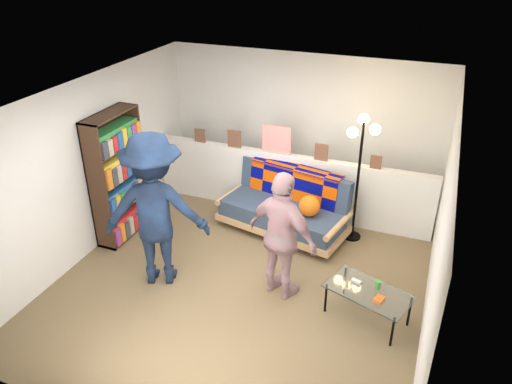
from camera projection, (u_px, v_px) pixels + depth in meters
ground at (245, 276)px, 6.57m from camera, size 5.00×5.00×0.00m
room_shell at (258, 145)px, 6.18m from camera, size 4.60×5.05×2.45m
half_wall_ledge at (288, 184)px, 7.82m from camera, size 4.45×0.15×1.00m
ledge_decor at (275, 143)px, 7.56m from camera, size 2.97×0.02×0.45m
futon_sofa at (286, 207)px, 7.41m from camera, size 2.04×1.25×0.82m
bookshelf at (118, 180)px, 7.10m from camera, size 0.31×0.94×1.88m
coffee_table at (369, 293)px, 5.68m from camera, size 1.07×0.81×0.49m
floor_lamp at (361, 154)px, 6.81m from camera, size 0.43×0.36×1.86m
person_left at (155, 210)px, 6.08m from camera, size 1.48×1.16×2.01m
person_right at (282, 237)px, 5.89m from camera, size 1.05×0.71×1.65m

